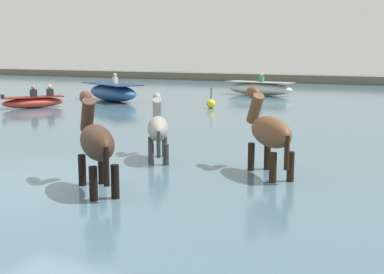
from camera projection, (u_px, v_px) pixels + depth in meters
The scene contains 11 objects.
ground_plane at pixel (40, 207), 9.20m from camera, with size 120.00×120.00×0.00m, color #84755B.
water_surface at pixel (245, 125), 17.93m from camera, with size 90.00×90.00×0.43m, color #476675.
horse_lead_dark_bay at pixel (96, 144), 8.57m from camera, with size 1.65×1.50×2.07m.
horse_trailing_bay at pixel (269, 134), 9.69m from camera, with size 1.54×1.60×2.06m.
horse_flank_grey at pixel (158, 130), 11.04m from camera, with size 1.15×1.58×1.84m.
boat_distant_east at pixel (113, 92), 24.46m from camera, with size 4.16×3.13×1.31m.
boat_mid_outer at pixel (108, 88), 29.10m from camera, with size 2.47×2.38×0.53m.
boat_near_starboard at pixel (34, 102), 21.44m from camera, with size 2.00×2.58×0.96m.
boat_far_inshore at pixel (259, 88), 27.67m from camera, with size 3.96×1.79×1.21m.
channel_buoy at pixel (211, 104), 21.31m from camera, with size 0.37×0.37×0.86m.
far_shoreline at pixel (358, 83), 37.43m from camera, with size 80.00×2.40×1.03m, color #605B4C.
Camera 1 is at (6.51, -6.62, 2.75)m, focal length 48.02 mm.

